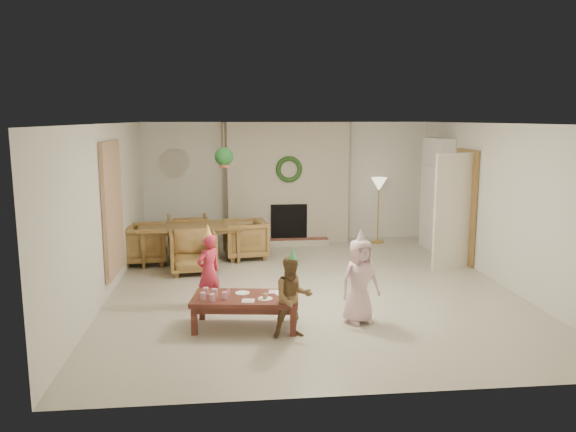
{
  "coord_description": "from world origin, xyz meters",
  "views": [
    {
      "loc": [
        -1.22,
        -8.37,
        2.58
      ],
      "look_at": [
        -0.3,
        0.4,
        1.05
      ],
      "focal_mm": 35.29,
      "sensor_mm": 36.0,
      "label": 1
    }
  ],
  "objects": [
    {
      "name": "bookshelf_carcass",
      "position": [
        2.84,
        2.3,
        1.1
      ],
      "size": [
        0.3,
        1.0,
        2.2
      ],
      "primitive_type": "cube",
      "color": "white",
      "rests_on": "floor"
    },
    {
      "name": "party_hat_pink",
      "position": [
        0.41,
        -1.59,
        1.13
      ],
      "size": [
        0.16,
        0.16,
        0.2
      ],
      "primitive_type": "cone",
      "rotation": [
        0.0,
        0.0,
        0.14
      ],
      "color": "#BABCC2",
      "rests_on": "child_pink"
    },
    {
      "name": "fireplace_firebox",
      "position": [
        0.0,
        3.12,
        0.45
      ],
      "size": [
        0.75,
        0.12,
        0.75
      ],
      "primitive_type": "cube",
      "color": "black",
      "rests_on": "floor"
    },
    {
      "name": "wall_front",
      "position": [
        0.0,
        -3.5,
        1.25
      ],
      "size": [
        7.0,
        0.0,
        7.0
      ],
      "primitive_type": "plane",
      "rotation": [
        -1.57,
        0.0,
        0.0
      ],
      "color": "silver",
      "rests_on": "floor"
    },
    {
      "name": "books_row_upper",
      "position": [
        2.8,
        2.2,
        1.38
      ],
      "size": [
        0.2,
        0.36,
        0.22
      ],
      "primitive_type": "cube",
      "color": "#A19222",
      "rests_on": "bookshelf_shelf_c"
    },
    {
      "name": "wall_back",
      "position": [
        0.0,
        3.5,
        1.25
      ],
      "size": [
        7.0,
        0.0,
        7.0
      ],
      "primitive_type": "plane",
      "rotation": [
        1.57,
        0.0,
        0.0
      ],
      "color": "silver",
      "rests_on": "floor"
    },
    {
      "name": "cup_a",
      "position": [
        -1.56,
        -1.7,
        0.45
      ],
      "size": [
        0.08,
        0.08,
        0.09
      ],
      "primitive_type": "cylinder",
      "rotation": [
        0.0,
        0.0,
        -0.13
      ],
      "color": "silver",
      "rests_on": "coffee_table_top"
    },
    {
      "name": "dining_table",
      "position": [
        -1.94,
        1.83,
        0.32
      ],
      "size": [
        1.95,
        1.24,
        0.65
      ],
      "primitive_type": "imported",
      "rotation": [
        0.0,
        0.0,
        0.12
      ],
      "color": "olive",
      "rests_on": "floor"
    },
    {
      "name": "coffee_leg_fl",
      "position": [
        -1.66,
        -1.81,
        0.17
      ],
      "size": [
        0.08,
        0.08,
        0.34
      ],
      "primitive_type": "cube",
      "rotation": [
        0.0,
        0.0,
        -0.13
      ],
      "color": "#57261D",
      "rests_on": "floor"
    },
    {
      "name": "floor_lamp_shade",
      "position": [
        1.87,
        3.0,
        1.23
      ],
      "size": [
        0.33,
        0.33,
        0.27
      ],
      "primitive_type": "cone",
      "rotation": [
        3.14,
        0.0,
        0.0
      ],
      "color": "beige",
      "rests_on": "floor_lamp_post"
    },
    {
      "name": "bookshelf_shelf_b",
      "position": [
        2.82,
        2.3,
        0.85
      ],
      "size": [
        0.3,
        0.92,
        0.03
      ],
      "primitive_type": "cube",
      "color": "white",
      "rests_on": "bookshelf_carcass"
    },
    {
      "name": "hanging_plant_pot",
      "position": [
        -1.3,
        1.5,
        1.8
      ],
      "size": [
        0.16,
        0.16,
        0.12
      ],
      "primitive_type": "cylinder",
      "color": "#AF4D38",
      "rests_on": "hanging_plant_cord"
    },
    {
      "name": "door_leaf",
      "position": [
        2.58,
        0.82,
        1.0
      ],
      "size": [
        0.77,
        0.32,
        2.0
      ],
      "primitive_type": "cube",
      "rotation": [
        0.0,
        0.0,
        -1.22
      ],
      "color": "beige",
      "rests_on": "floor"
    },
    {
      "name": "bookshelf_shelf_c",
      "position": [
        2.82,
        2.3,
        1.25
      ],
      "size": [
        0.3,
        0.92,
        0.03
      ],
      "primitive_type": "cube",
      "color": "white",
      "rests_on": "bookshelf_carcass"
    },
    {
      "name": "cup_d",
      "position": [
        -1.42,
        -1.57,
        0.45
      ],
      "size": [
        0.08,
        0.08,
        0.09
      ],
      "primitive_type": "cylinder",
      "rotation": [
        0.0,
        0.0,
        -0.13
      ],
      "color": "silver",
      "rests_on": "coffee_table_top"
    },
    {
      "name": "napkin_left",
      "position": [
        -1.01,
        -1.81,
        0.41
      ],
      "size": [
        0.17,
        0.17,
        0.01
      ],
      "primitive_type": "cube",
      "rotation": [
        0.0,
        0.0,
        -0.13
      ],
      "color": "#E9ACBD",
      "rests_on": "coffee_table_top"
    },
    {
      "name": "party_hat_plaid",
      "position": [
        -0.5,
        -2.0,
        1.02
      ],
      "size": [
        0.14,
        0.14,
        0.16
      ],
      "primitive_type": "cone",
      "rotation": [
        0.0,
        0.0,
        -0.23
      ],
      "color": "#51BE64",
      "rests_on": "child_plaid"
    },
    {
      "name": "floor_lamp_post",
      "position": [
        1.87,
        3.0,
        0.64
      ],
      "size": [
        0.03,
        0.03,
        1.23
      ],
      "primitive_type": "cylinder",
      "color": "gold",
      "rests_on": "floor"
    },
    {
      "name": "curtain_panel",
      "position": [
        -2.96,
        0.2,
        1.25
      ],
      "size": [
        0.06,
        1.2,
        2.0
      ],
      "primitive_type": "cube",
      "color": "#C6AE8C",
      "rests_on": "wall_left"
    },
    {
      "name": "cup_f",
      "position": [
        -1.27,
        -1.51,
        0.45
      ],
      "size": [
        0.08,
        0.08,
        0.09
      ],
      "primitive_type": "cylinder",
      "rotation": [
        0.0,
        0.0,
        -0.13
      ],
      "color": "silver",
      "rests_on": "coffee_table_top"
    },
    {
      "name": "books_row_mid",
      "position": [
        2.8,
        2.35,
        0.99
      ],
      "size": [
        0.2,
        0.44,
        0.24
      ],
      "primitive_type": "cube",
      "color": "#2A559C",
      "rests_on": "bookshelf_shelf_b"
    },
    {
      "name": "fireplace_mass",
      "position": [
        0.0,
        3.3,
        1.25
      ],
      "size": [
        2.5,
        0.4,
        2.5
      ],
      "primitive_type": "cube",
      "color": "#4F1D14",
      "rests_on": "floor"
    },
    {
      "name": "child_pink",
      "position": [
        0.41,
        -1.59,
        0.54
      ],
      "size": [
        0.61,
        0.49,
        1.09
      ],
      "primitive_type": "imported",
      "rotation": [
        0.0,
        0.0,
        0.31
      ],
      "color": "#F1C1CB",
      "rests_on": "floor"
    },
    {
      "name": "coffee_leg_bl",
      "position": [
        -1.59,
        -1.28,
        0.17
      ],
      "size": [
        0.08,
        0.08,
        0.34
      ],
      "primitive_type": "cube",
      "rotation": [
        0.0,
        0.0,
        -0.13
      ],
      "color": "#57261D",
      "rests_on": "floor"
    },
    {
      "name": "floor",
      "position": [
        0.0,
        0.0,
        0.0
      ],
      "size": [
        7.0,
        7.0,
        0.0
      ],
      "primitive_type": "plane",
      "color": "#B7B29E",
      "rests_on": "ground"
    },
    {
      "name": "food_scoop",
      "position": [
        -0.8,
        -1.75,
        0.45
      ],
      "size": [
        0.08,
        0.08,
        0.07
      ],
      "primitive_type": "sphere",
      "rotation": [
        0.0,
        0.0,
        -0.13
      ],
      "color": "tan",
      "rests_on": "plate_b"
    },
    {
      "name": "bookshelf_shelf_a",
      "position": [
        2.82,
        2.3,
        0.45
      ],
      "size": [
        0.3,
        0.92,
        0.03
      ],
      "primitive_type": "cube",
      "color": "white",
      "rests_on": "bookshelf_carcass"
    },
    {
      "name": "wall_right",
      "position": [
        3.0,
        0.0,
        1.25
      ],
      "size": [
        0.0,
        7.0,
        7.0
      ],
      "primitive_type": "plane",
      "rotation": [
        1.57,
        0.0,
        -1.57
      ],
      "color": "silver",
      "rests_on": "floor"
    },
    {
      "name": "plate_b",
      "position": [
        -0.8,
        -1.75,
        0.41
      ],
      "size": [
        0.2,
        0.2,
        0.01
      ],
      "primitive_type": "cylinder",
      "rotation": [
        0.0,
        0.0,
        -0.13
      ],
      "color": "white",
      "rests_on": "coffee_table_top"
    },
    {
      "name": "cup_c",
      "position": [
        -1.45,
        -1.77,
        0.45
      ],
      "size": [
        0.08,
        0.08,
        0.09
      ],
      "primitive_type": "cylinder",
      "rotation": [
        0.0,
        0.0,
        -0.13
      ],
      "color": "silver",
      "rests_on": "coffee_table_top"
    },
    {
      "name": "cup_e",
      "position": [
        -1.3,
        -1.71,
        0.45
      ],
      "size": [
        0.08,
        0.08,
        0.09
      ],
      "primitive_type": "cylinder",
      "rotation": [
        0.0,
        0.0,
        -0.13
      ],
      "color": "silver",
      "rests_on": "coffee_table_top"
    },
    {
      "name": "fireplace_wreath",
      "position": [
        0.0,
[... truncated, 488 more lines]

